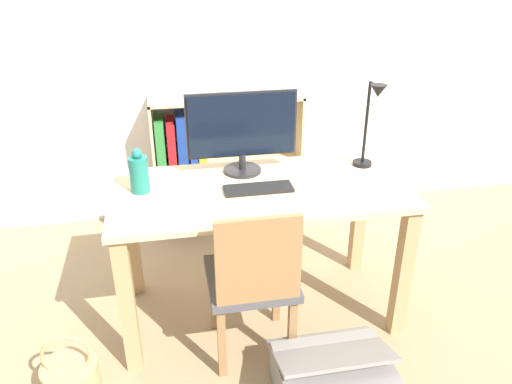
# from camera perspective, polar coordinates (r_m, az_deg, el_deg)

# --- Properties ---
(ground_plane) EXTENTS (10.00, 10.00, 0.00)m
(ground_plane) POSITION_cam_1_polar(r_m,az_deg,el_deg) (2.80, 0.39, -13.19)
(ground_plane) COLOR #997F5B
(wall_back) EXTENTS (8.00, 0.05, 2.60)m
(wall_back) POSITION_cam_1_polar(r_m,az_deg,el_deg) (3.38, -3.68, 18.16)
(wall_back) COLOR white
(wall_back) RESTS_ON ground_plane
(desk) EXTENTS (1.42, 0.69, 0.74)m
(desk) POSITION_cam_1_polar(r_m,az_deg,el_deg) (2.46, 0.43, -2.26)
(desk) COLOR #D8BC8C
(desk) RESTS_ON ground_plane
(monitor) EXTENTS (0.55, 0.19, 0.42)m
(monitor) POSITION_cam_1_polar(r_m,az_deg,el_deg) (2.48, -1.63, 7.29)
(monitor) COLOR #232326
(monitor) RESTS_ON desk
(keyboard) EXTENTS (0.33, 0.11, 0.02)m
(keyboard) POSITION_cam_1_polar(r_m,az_deg,el_deg) (2.36, 0.29, 0.39)
(keyboard) COLOR black
(keyboard) RESTS_ON desk
(vase) EXTENTS (0.09, 0.09, 0.22)m
(vase) POSITION_cam_1_polar(r_m,az_deg,el_deg) (2.38, -13.23, 2.12)
(vase) COLOR #1E7266
(vase) RESTS_ON desk
(desk_lamp) EXTENTS (0.10, 0.19, 0.45)m
(desk_lamp) POSITION_cam_1_polar(r_m,az_deg,el_deg) (2.56, 13.05, 8.27)
(desk_lamp) COLOR black
(desk_lamp) RESTS_ON desk
(chair) EXTENTS (0.40, 0.40, 0.82)m
(chair) POSITION_cam_1_polar(r_m,az_deg,el_deg) (2.26, -0.33, -9.88)
(chair) COLOR #4C4C51
(chair) RESTS_ON ground_plane
(bookshelf) EXTENTS (1.00, 0.28, 0.90)m
(bookshelf) POSITION_cam_1_polar(r_m,az_deg,el_deg) (3.43, -6.55, 3.02)
(bookshelf) COLOR #D8BC8C
(bookshelf) RESTS_ON ground_plane
(basket) EXTENTS (0.24, 0.24, 0.32)m
(basket) POSITION_cam_1_polar(r_m,az_deg,el_deg) (2.46, -20.39, -19.26)
(basket) COLOR tan
(basket) RESTS_ON ground_plane
(storage_box) EXTENTS (0.50, 0.43, 0.27)m
(storage_box) POSITION_cam_1_polar(r_m,az_deg,el_deg) (2.32, 8.84, -20.24)
(storage_box) COLOR gray
(storage_box) RESTS_ON ground_plane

